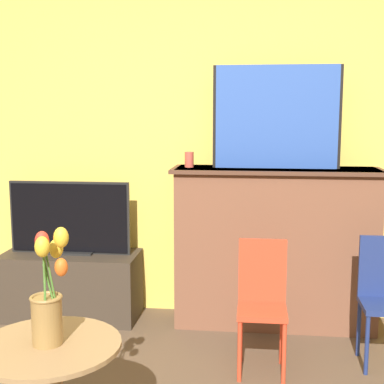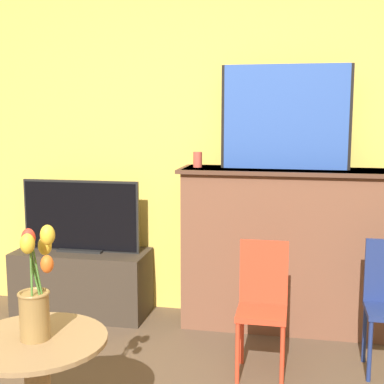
# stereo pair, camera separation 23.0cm
# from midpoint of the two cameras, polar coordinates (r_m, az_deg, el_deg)

# --- Properties ---
(wall_back) EXTENTS (8.00, 0.06, 2.70)m
(wall_back) POSITION_cam_midpoint_polar(r_m,az_deg,el_deg) (3.83, -0.66, 6.86)
(wall_back) COLOR #EAC651
(wall_back) RESTS_ON ground
(fireplace_mantel) EXTENTS (1.40, 0.41, 1.09)m
(fireplace_mantel) POSITION_cam_midpoint_polar(r_m,az_deg,el_deg) (3.69, 7.06, -5.69)
(fireplace_mantel) COLOR brown
(fireplace_mantel) RESTS_ON ground
(painting) EXTENTS (0.84, 0.03, 0.68)m
(painting) POSITION_cam_midpoint_polar(r_m,az_deg,el_deg) (3.59, 7.18, 7.93)
(painting) COLOR black
(painting) RESTS_ON fireplace_mantel
(mantel_candle) EXTENTS (0.06, 0.06, 0.10)m
(mantel_candle) POSITION_cam_midpoint_polar(r_m,az_deg,el_deg) (3.64, -2.12, 3.47)
(mantel_candle) COLOR #CC4C3D
(mantel_candle) RESTS_ON fireplace_mantel
(tv_stand) EXTENTS (0.96, 0.41, 0.47)m
(tv_stand) POSITION_cam_midpoint_polar(r_m,az_deg,el_deg) (4.00, -14.37, -9.62)
(tv_stand) COLOR #382D23
(tv_stand) RESTS_ON ground
(tv_monitor) EXTENTS (0.86, 0.12, 0.51)m
(tv_monitor) POSITION_cam_midpoint_polar(r_m,az_deg,el_deg) (3.88, -14.61, -2.80)
(tv_monitor) COLOR black
(tv_monitor) RESTS_ON tv_stand
(chair_red) EXTENTS (0.27, 0.27, 0.74)m
(chair_red) POSITION_cam_midpoint_polar(r_m,az_deg,el_deg) (3.09, 5.34, -11.17)
(chair_red) COLOR red
(chair_red) RESTS_ON ground
(chair_blue) EXTENTS (0.27, 0.27, 0.74)m
(chair_blue) POSITION_cam_midpoint_polar(r_m,az_deg,el_deg) (3.31, 17.91, -10.23)
(chair_blue) COLOR navy
(chair_blue) RESTS_ON ground
(vase_tulips) EXTENTS (0.17, 0.21, 0.49)m
(vase_tulips) POSITION_cam_midpoint_polar(r_m,az_deg,el_deg) (2.29, -17.92, -10.81)
(vase_tulips) COLOR olive
(vase_tulips) RESTS_ON side_table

